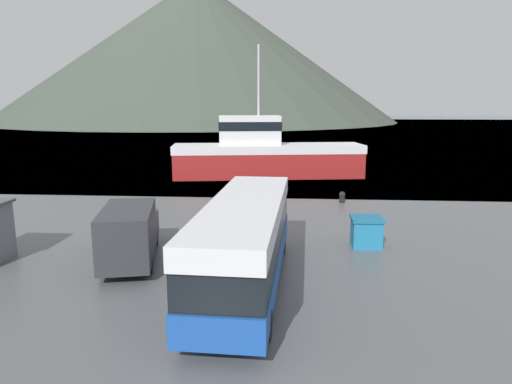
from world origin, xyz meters
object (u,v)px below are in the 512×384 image
Objects in this scene: tour_bus at (246,238)px; fishing_boat at (265,153)px; delivery_van at (130,232)px; storage_bin at (366,232)px.

fishing_boat reaches higher than tour_bus.
delivery_van is (-5.16, 2.19, -0.51)m from tour_bus.
tour_bus is 7.69× the size of storage_bin.
delivery_van reaches higher than storage_bin.
storage_bin is (5.96, -20.77, -1.47)m from fishing_boat.
tour_bus is 5.63m from delivery_van.
fishing_boat is 12.06× the size of storage_bin.
tour_bus is 0.64× the size of fishing_boat.
delivery_van is at bearing 159.29° from tour_bus.
delivery_van is 0.36× the size of fishing_boat.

